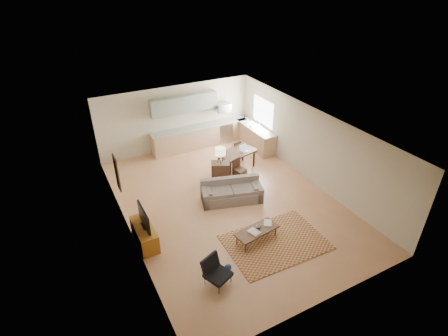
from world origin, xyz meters
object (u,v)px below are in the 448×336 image
armchair (218,273)px  tv_credenza (145,234)px  console_table (220,172)px  dining_table (237,160)px  coffee_table (257,235)px  sofa (232,191)px

armchair → tv_credenza: size_ratio=0.58×
tv_credenza → console_table: size_ratio=1.67×
console_table → dining_table: bearing=52.1°
console_table → coffee_table: bearing=-74.8°
armchair → coffee_table: bearing=5.5°
sofa → dining_table: bearing=72.4°
armchair → dining_table: size_ratio=0.51×
armchair → tv_credenza: armchair is taller
armchair → dining_table: armchair is taller
sofa → armchair: armchair is taller
armchair → dining_table: 5.63m
sofa → tv_credenza: sofa is taller
coffee_table → armchair: bearing=-161.4°
tv_credenza → dining_table: 4.93m
console_table → dining_table: 1.07m
sofa → console_table: (0.22, 1.25, 0.02)m
coffee_table → tv_credenza: size_ratio=1.03×
console_table → tv_credenza: bearing=-126.0°
console_table → dining_table: size_ratio=0.52×
sofa → armchair: size_ratio=2.83×
armchair → console_table: bearing=39.8°
sofa → armchair: (-1.98, -2.91, 0.01)m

